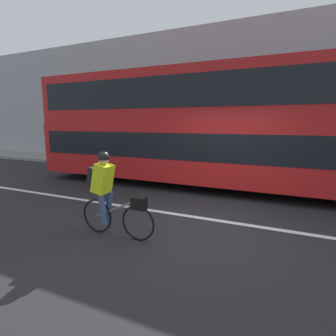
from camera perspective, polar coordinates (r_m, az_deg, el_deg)
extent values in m
plane|color=#232326|center=(5.77, 8.10, -11.76)|extent=(80.00, 80.00, 0.00)
cube|color=silver|center=(5.99, 8.75, -10.92)|extent=(50.00, 0.14, 0.01)
cube|color=gray|center=(11.35, 16.41, -0.87)|extent=(60.00, 2.23, 0.15)
cube|color=#9E9EA3|center=(12.47, 17.97, 14.55)|extent=(60.00, 0.30, 6.45)
cylinder|color=black|center=(8.55, 32.48, -2.53)|extent=(1.02, 0.30, 1.02)
cylinder|color=black|center=(10.34, -11.48, 0.76)|extent=(1.02, 0.30, 1.02)
cube|color=#B21919|center=(8.66, 8.42, 3.74)|extent=(11.74, 2.47, 1.80)
cube|color=black|center=(8.64, 8.45, 5.16)|extent=(11.27, 2.49, 0.79)
cube|color=#B21919|center=(8.65, 8.71, 15.09)|extent=(11.74, 2.37, 1.63)
cube|color=black|center=(8.66, 8.73, 15.63)|extent=(11.27, 2.39, 0.91)
torus|color=black|center=(4.85, -6.56, -11.80)|extent=(0.67, 0.04, 0.67)
torus|color=black|center=(5.35, -15.14, -9.99)|extent=(0.67, 0.04, 0.67)
cylinder|color=slate|center=(5.02, -11.15, -8.61)|extent=(0.93, 0.03, 0.45)
cylinder|color=slate|center=(5.21, -14.31, -7.67)|extent=(0.03, 0.03, 0.49)
cube|color=black|center=(4.71, -6.33, -7.68)|extent=(0.26, 0.16, 0.22)
cube|color=#D8EA19|center=(5.04, -14.00, -2.20)|extent=(0.37, 0.32, 0.58)
cube|color=black|center=(5.16, -15.76, -1.77)|extent=(0.21, 0.26, 0.38)
cylinder|color=#384C7A|center=(5.23, -12.78, -8.11)|extent=(0.21, 0.11, 0.60)
cylinder|color=#384C7A|center=(5.09, -14.00, -8.65)|extent=(0.19, 0.11, 0.60)
sphere|color=tan|center=(4.95, -13.81, 1.78)|extent=(0.19, 0.19, 0.19)
sphere|color=black|center=(4.95, -13.83, 2.27)|extent=(0.21, 0.21, 0.21)
cylinder|color=#262628|center=(11.26, 13.54, 1.63)|extent=(0.52, 0.52, 0.80)
cylinder|color=#59595B|center=(11.44, 7.78, 6.71)|extent=(0.07, 0.07, 2.69)
cube|color=red|center=(11.39, 7.85, 12.31)|extent=(0.36, 0.02, 0.36)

